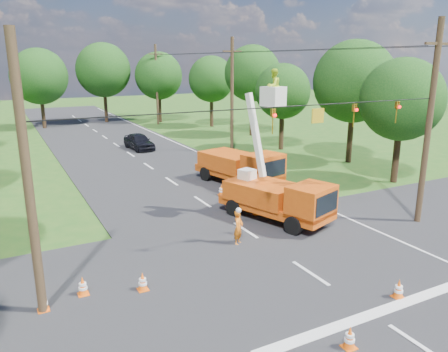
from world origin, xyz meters
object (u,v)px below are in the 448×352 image
ground_worker (238,227)px  traffic_cone_6 (43,302)px  tree_right_e (211,79)px  traffic_cone_4 (143,282)px  traffic_cone_2 (256,209)px  traffic_cone_8 (263,201)px  traffic_cone_5 (83,286)px  traffic_cone_7 (227,164)px  bucket_truck (278,190)px  tree_far_a (39,76)px  traffic_cone_0 (350,338)px  second_truck (241,167)px  tree_right_b (354,82)px  distant_car (139,141)px  pole_right_mid (232,95)px  pole_right_far (157,84)px  tree_right_a (402,100)px  tree_right_d (252,73)px  tree_right_c (283,91)px  pole_left (28,181)px  tree_far_b (103,70)px  tree_far_c (159,76)px  traffic_cone_3 (221,190)px  traffic_cone_1 (399,289)px

ground_worker → traffic_cone_6: bearing=154.7°
tree_right_e → traffic_cone_4: bearing=-119.6°
traffic_cone_2 → traffic_cone_8: bearing=43.6°
traffic_cone_5 → traffic_cone_7: (13.23, 14.15, 0.00)m
bucket_truck → tree_far_a: 40.37m
traffic_cone_0 → tree_far_a: 49.57m
second_truck → traffic_cone_7: (1.24, 4.38, -0.89)m
tree_right_b → tree_right_e: 23.04m
ground_worker → tree_right_b: 19.84m
distant_car → pole_right_mid: pole_right_mid is taller
bucket_truck → pole_right_far: 37.16m
tree_right_a → tree_far_a: (-18.50, 37.00, 0.63)m
traffic_cone_7 → tree_right_d: bearing=52.0°
pole_right_far → tree_right_a: 34.37m
tree_right_c → pole_right_far: bearing=102.6°
second_truck → bucket_truck: bearing=-117.8°
pole_left → ground_worker: bearing=12.2°
traffic_cone_8 → pole_right_far: 35.13m
traffic_cone_6 → tree_right_b: size_ratio=0.07×
traffic_cone_2 → tree_far_b: (1.34, 40.31, 6.45)m
pole_left → traffic_cone_0: bearing=-38.8°
traffic_cone_4 → tree_far_b: 46.57m
traffic_cone_7 → tree_right_e: (8.69, 20.39, 5.45)m
traffic_cone_6 → tree_far_c: size_ratio=0.08×
traffic_cone_2 → pole_right_mid: bearing=65.9°
traffic_cone_4 → pole_left: 5.33m
pole_right_mid → traffic_cone_8: bearing=-112.0°
pole_right_far → tree_far_a: (-13.50, 3.00, 1.08)m
tree_far_b → traffic_cone_8: bearing=-90.4°
traffic_cone_3 → tree_right_e: size_ratio=0.08×
ground_worker → tree_far_a: (-3.93, 41.18, 5.39)m
tree_right_a → tree_far_c: tree_far_c is taller
tree_right_e → traffic_cone_8: bearing=-110.7°
traffic_cone_0 → traffic_cone_1: 3.71m
tree_far_b → tree_right_e: bearing=-42.8°
traffic_cone_1 → tree_right_b: tree_right_b is taller
distant_car → traffic_cone_3: bearing=-93.8°
tree_right_d → traffic_cone_2: bearing=-120.5°
traffic_cone_3 → tree_far_a: bearing=100.9°
bucket_truck → pole_right_far: bearing=60.9°
traffic_cone_1 → tree_far_c: bearing=80.4°
pole_right_far → tree_right_a: (5.00, -34.00, 0.46)m
traffic_cone_0 → traffic_cone_2: same height
bucket_truck → pole_right_mid: pole_right_mid is taller
tree_right_c → traffic_cone_7: bearing=-151.5°
tree_right_e → pole_left: bearing=-123.7°
traffic_cone_1 → tree_far_a: size_ratio=0.07×
distant_car → tree_right_e: tree_right_e is taller
pole_left → tree_right_d: 36.39m
traffic_cone_5 → pole_right_mid: size_ratio=0.07×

